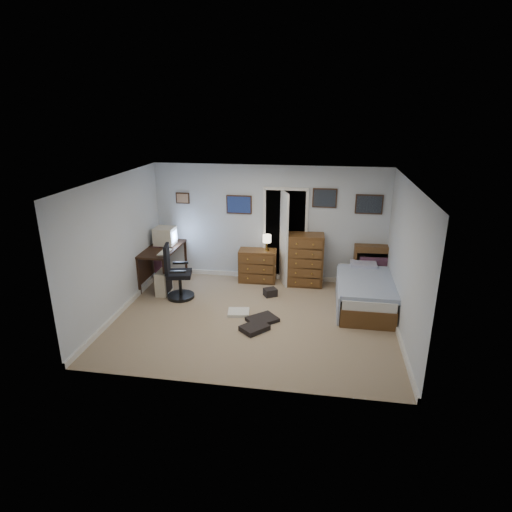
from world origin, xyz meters
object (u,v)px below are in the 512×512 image
Objects in this scene: low_dresser at (258,266)px; tall_dresser at (305,260)px; bed at (364,292)px; office_chair at (177,278)px; computer_desk at (159,255)px.

low_dresser is 1.04m from tall_dresser.
low_dresser is at bearing 175.63° from tall_dresser.
office_chair is at bearing -176.66° from bed.
office_chair reaches higher than computer_desk.
bed is (4.28, -0.50, -0.33)m from computer_desk.
tall_dresser is 1.50m from bed.
bed is at bearing -25.33° from low_dresser.
computer_desk is at bearing 173.50° from bed.
office_chair is 2.70m from tall_dresser.
bed is at bearing -39.92° from tall_dresser.
computer_desk is 3.13m from tall_dresser.
tall_dresser is (3.10, 0.39, -0.06)m from computer_desk.
computer_desk is at bearing 119.55° from office_chair.
computer_desk is 0.97m from office_chair.
tall_dresser reaches higher than bed.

